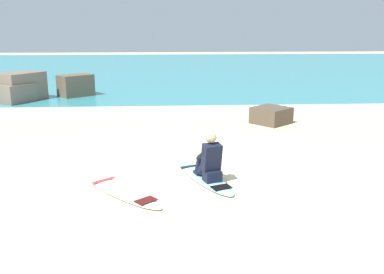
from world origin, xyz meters
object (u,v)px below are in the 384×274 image
at_px(surfboard_main, 204,177).
at_px(surfboard_spare_near, 122,191).
at_px(shoreline_rock, 271,115).
at_px(surfer_seated, 210,161).

height_order(surfboard_main, surfboard_spare_near, same).
bearing_deg(surfboard_main, shoreline_rock, 62.67).
bearing_deg(surfer_seated, shoreline_rock, 64.46).
relative_size(surfboard_main, shoreline_rock, 2.32).
relative_size(surfboard_main, surfer_seated, 2.41).
distance_m(surfer_seated, shoreline_rock, 5.59).
relative_size(surfboard_spare_near, shoreline_rock, 2.10).
height_order(surfboard_main, shoreline_rock, shoreline_rock).
distance_m(surfboard_main, surfer_seated, 0.46).
relative_size(surfer_seated, surfboard_spare_near, 0.46).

